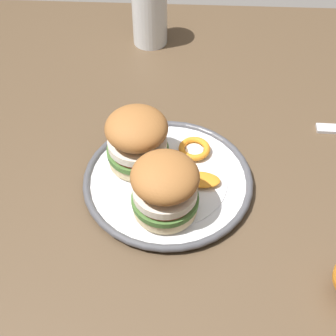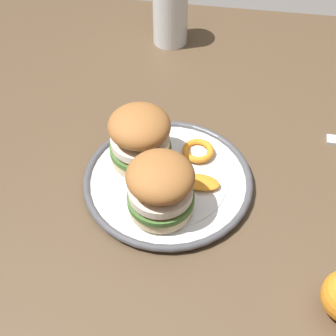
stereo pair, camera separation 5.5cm
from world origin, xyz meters
name	(u,v)px [view 1 (the left image)]	position (x,y,z in m)	size (l,w,h in m)	color
dining_table	(173,203)	(0.00, 0.00, 0.65)	(1.19, 1.09, 0.75)	brown
dinner_plate	(168,180)	(-0.01, -0.04, 0.76)	(0.28, 0.28, 0.02)	white
sandwich_half_left	(165,187)	(-0.01, -0.10, 0.82)	(0.13, 0.13, 0.10)	beige
sandwich_half_right	(137,138)	(-0.06, 0.00, 0.82)	(0.14, 0.14, 0.10)	beige
orange_peel_curled	(194,149)	(0.03, 0.03, 0.77)	(0.06, 0.06, 0.01)	orange
orange_peel_strip_long	(200,180)	(0.05, -0.04, 0.77)	(0.07, 0.04, 0.01)	orange
drinking_glass	(150,18)	(-0.07, 0.38, 0.80)	(0.07, 0.07, 0.13)	white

